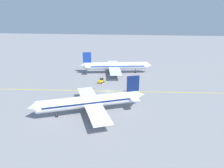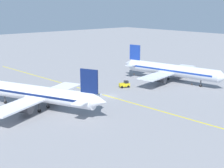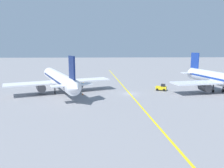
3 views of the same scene
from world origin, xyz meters
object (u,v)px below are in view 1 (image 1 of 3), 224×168
at_px(traffic_cone_by_wingtip, 105,104).
at_px(ground_crew_worker, 63,101).
at_px(baggage_tug_white, 101,81).
at_px(traffic_cone_near_nose, 85,72).
at_px(airplane_adjacent_stand, 90,102).
at_px(traffic_cone_mid_apron, 129,72).
at_px(airplane_at_gate, 115,66).

bearing_deg(traffic_cone_by_wingtip, ground_crew_worker, -85.85).
distance_m(baggage_tug_white, traffic_cone_near_nose, 18.21).
distance_m(airplane_adjacent_stand, baggage_tug_white, 29.00).
bearing_deg(ground_crew_worker, airplane_adjacent_stand, 61.81).
distance_m(ground_crew_worker, traffic_cone_mid_apron, 45.49).
bearing_deg(airplane_at_gate, traffic_cone_near_nose, -87.38).
relative_size(airplane_at_gate, baggage_tug_white, 10.57).
distance_m(airplane_adjacent_stand, traffic_cone_mid_apron, 47.55).
bearing_deg(traffic_cone_by_wingtip, airplane_adjacent_stand, -26.93).
xyz_separation_m(airplane_at_gate, traffic_cone_mid_apron, (-2.20, 6.59, -3.43)).
height_order(airplane_at_gate, traffic_cone_near_nose, airplane_at_gate).
distance_m(airplane_at_gate, traffic_cone_mid_apron, 7.75).
bearing_deg(traffic_cone_mid_apron, ground_crew_worker, -26.18).
bearing_deg(traffic_cone_near_nose, airplane_at_gate, 92.62).
xyz_separation_m(baggage_tug_white, traffic_cone_by_wingtip, (22.18, 4.89, -0.63)).
bearing_deg(traffic_cone_by_wingtip, airplane_at_gate, -179.39).
distance_m(airplane_at_gate, airplane_adjacent_stand, 44.35).
height_order(ground_crew_worker, traffic_cone_mid_apron, ground_crew_worker).
height_order(baggage_tug_white, traffic_cone_mid_apron, baggage_tug_white).
height_order(airplane_at_gate, traffic_cone_mid_apron, airplane_at_gate).
height_order(airplane_adjacent_stand, traffic_cone_by_wingtip, airplane_adjacent_stand).
distance_m(airplane_at_gate, traffic_cone_by_wingtip, 37.77).
xyz_separation_m(ground_crew_worker, traffic_cone_by_wingtip, (-1.01, 13.88, -0.63)).
bearing_deg(airplane_adjacent_stand, ground_crew_worker, -118.19).
bearing_deg(baggage_tug_white, traffic_cone_by_wingtip, 12.43).
bearing_deg(baggage_tug_white, ground_crew_worker, -21.19).
xyz_separation_m(airplane_adjacent_stand, ground_crew_worker, (-5.63, -10.51, -2.80)).
height_order(baggage_tug_white, ground_crew_worker, baggage_tug_white).
height_order(ground_crew_worker, traffic_cone_near_nose, ground_crew_worker).
distance_m(ground_crew_worker, traffic_cone_near_nose, 37.96).
xyz_separation_m(airplane_adjacent_stand, traffic_cone_by_wingtip, (-6.64, 3.37, -3.43)).
xyz_separation_m(ground_crew_worker, traffic_cone_mid_apron, (-40.82, 20.07, -0.63)).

